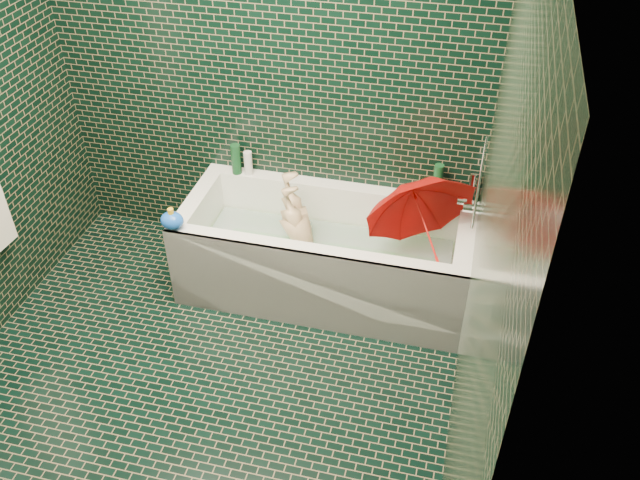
% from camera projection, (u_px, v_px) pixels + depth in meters
% --- Properties ---
extents(floor, '(2.80, 2.80, 0.00)m').
position_uv_depth(floor, '(196.00, 399.00, 3.54)').
color(floor, black).
rests_on(floor, ground).
extents(wall_back, '(2.80, 0.00, 2.80)m').
position_uv_depth(wall_back, '(265.00, 66.00, 3.85)').
color(wall_back, black).
rests_on(wall_back, floor).
extents(wall_right, '(0.00, 2.80, 2.80)m').
position_uv_depth(wall_right, '(484.00, 249.00, 2.52)').
color(wall_right, black).
rests_on(wall_right, floor).
extents(bathtub, '(1.70, 0.75, 0.55)m').
position_uv_depth(bathtub, '(325.00, 262.00, 4.09)').
color(bathtub, white).
rests_on(bathtub, floor).
extents(bath_mat, '(1.35, 0.47, 0.01)m').
position_uv_depth(bath_mat, '(326.00, 267.00, 4.14)').
color(bath_mat, '#32D52A').
rests_on(bath_mat, bathtub).
extents(water, '(1.48, 0.53, 0.00)m').
position_uv_depth(water, '(326.00, 249.00, 4.05)').
color(water, silver).
rests_on(water, bathtub).
extents(faucet, '(0.18, 0.19, 0.55)m').
position_uv_depth(faucet, '(474.00, 203.00, 3.60)').
color(faucet, silver).
rests_on(faucet, wall_right).
extents(child, '(0.92, 0.49, 0.36)m').
position_uv_depth(child, '(303.00, 241.00, 4.10)').
color(child, tan).
rests_on(child, bathtub).
extents(umbrella, '(0.84, 0.99, 0.89)m').
position_uv_depth(umbrella, '(426.00, 227.00, 3.75)').
color(umbrella, red).
rests_on(umbrella, bathtub).
extents(soap_bottle_a, '(0.12, 0.12, 0.26)m').
position_uv_depth(soap_bottle_a, '(464.00, 200.00, 4.02)').
color(soap_bottle_a, white).
rests_on(soap_bottle_a, bathtub).
extents(soap_bottle_b, '(0.10, 0.10, 0.19)m').
position_uv_depth(soap_bottle_b, '(452.00, 202.00, 4.01)').
color(soap_bottle_b, '#4D207A').
rests_on(soap_bottle_b, bathtub).
extents(soap_bottle_c, '(0.16, 0.16, 0.18)m').
position_uv_depth(soap_bottle_c, '(466.00, 203.00, 3.99)').
color(soap_bottle_c, '#12401F').
rests_on(soap_bottle_c, bathtub).
extents(bottle_right_tall, '(0.07, 0.07, 0.24)m').
position_uv_depth(bottle_right_tall, '(437.00, 183.00, 3.94)').
color(bottle_right_tall, '#12401F').
rests_on(bottle_right_tall, bathtub).
extents(bottle_right_pump, '(0.07, 0.07, 0.20)m').
position_uv_depth(bottle_right_pump, '(473.00, 188.00, 3.94)').
color(bottle_right_pump, silver).
rests_on(bottle_right_pump, bathtub).
extents(bottle_left_tall, '(0.07, 0.07, 0.20)m').
position_uv_depth(bottle_left_tall, '(236.00, 159.00, 4.20)').
color(bottle_left_tall, '#12401F').
rests_on(bottle_left_tall, bathtub).
extents(bottle_left_short, '(0.06, 0.06, 0.16)m').
position_uv_depth(bottle_left_short, '(248.00, 163.00, 4.20)').
color(bottle_left_short, white).
rests_on(bottle_left_short, bathtub).
extents(rubber_duck, '(0.12, 0.09, 0.09)m').
position_uv_depth(rubber_duck, '(425.00, 189.00, 4.04)').
color(rubber_duck, yellow).
rests_on(rubber_duck, bathtub).
extents(bath_toy, '(0.16, 0.14, 0.13)m').
position_uv_depth(bath_toy, '(172.00, 220.00, 3.76)').
color(bath_toy, blue).
rests_on(bath_toy, bathtub).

